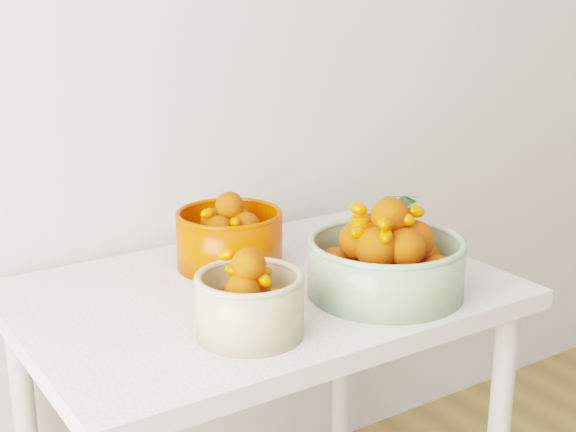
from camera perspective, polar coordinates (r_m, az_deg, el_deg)
name	(u,v)px	position (r m, az deg, el deg)	size (l,w,h in m)	color
table	(261,328)	(1.73, -1.92, -7.99)	(1.00, 0.70, 0.75)	silver
bowl_cream	(250,302)	(1.45, -2.73, -6.14)	(0.24, 0.24, 0.17)	tan
bowl_green	(386,260)	(1.64, 6.99, -3.14)	(0.40, 0.40, 0.21)	#7DA276
bowl_orange	(230,237)	(1.79, -4.16, -1.51)	(0.25, 0.25, 0.17)	red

